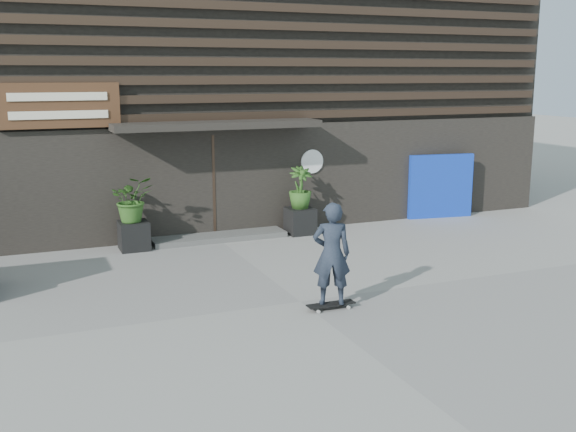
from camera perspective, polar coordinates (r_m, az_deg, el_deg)
name	(u,v)px	position (r m, az deg, el deg)	size (l,w,h in m)	color
ground	(300,302)	(11.14, 1.04, -7.18)	(80.00, 80.00, 0.00)	gray
entrance_step	(219,237)	(15.29, -5.83, -1.72)	(3.00, 0.80, 0.12)	#4A4A48
planter_pot_left	(134,236)	(14.63, -12.77, -1.61)	(0.60, 0.60, 0.60)	black
bamboo_left	(132,199)	(14.47, -12.91, 1.39)	(0.86, 0.75, 0.96)	#2D591E
planter_pot_right	(300,221)	(15.68, 1.03, -0.42)	(0.60, 0.60, 0.60)	black
bamboo_right	(300,188)	(15.54, 1.04, 2.40)	(0.54, 0.54, 0.96)	#2D591E
blue_tarp	(441,186)	(17.80, 12.65, 2.45)	(1.73, 0.12, 1.62)	#0D2DAE
building	(161,60)	(20.07, -10.58, 12.68)	(18.00, 11.00, 8.00)	black
skateboarder	(332,254)	(10.55, 3.66, -3.21)	(0.78, 0.56, 1.71)	black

